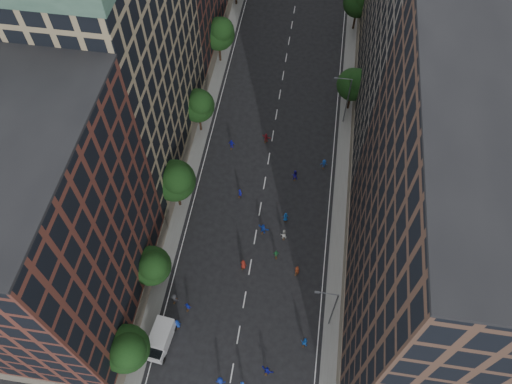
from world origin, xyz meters
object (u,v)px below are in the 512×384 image
at_px(streetlamp_far, 346,98).
at_px(skater_2, 304,342).
at_px(streetlamp_near, 332,308).
at_px(cargo_van, 160,339).
at_px(skater_1, 243,384).
at_px(skater_0, 177,324).

xyz_separation_m(streetlamp_far, skater_2, (-2.50, -35.93, -4.27)).
bearing_deg(streetlamp_near, streetlamp_far, 90.00).
xyz_separation_m(cargo_van, skater_2, (16.68, 2.33, -0.45)).
relative_size(streetlamp_near, cargo_van, 1.80).
xyz_separation_m(streetlamp_near, skater_2, (-2.50, -2.93, -4.27)).
bearing_deg(skater_1, skater_0, -17.91).
bearing_deg(streetlamp_near, skater_1, -135.46).
xyz_separation_m(skater_0, skater_1, (8.91, -5.70, 0.04)).
relative_size(streetlamp_far, cargo_van, 1.80).
bearing_deg(streetlamp_near, skater_0, -170.33).
bearing_deg(cargo_van, skater_2, 14.34).
height_order(streetlamp_near, skater_0, streetlamp_near).
bearing_deg(skater_2, cargo_van, 16.62).
distance_m(streetlamp_far, cargo_van, 42.97).
xyz_separation_m(streetlamp_far, skater_0, (-17.78, -36.03, -4.34)).
bearing_deg(streetlamp_far, streetlamp_near, -90.00).
xyz_separation_m(streetlamp_near, skater_1, (-8.86, -8.72, -4.30)).
bearing_deg(skater_1, skater_2, -123.00).
xyz_separation_m(skater_0, skater_2, (15.27, 0.10, 0.08)).
relative_size(skater_0, skater_2, 0.92).
distance_m(skater_0, skater_1, 10.58).
relative_size(streetlamp_near, skater_0, 5.48).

